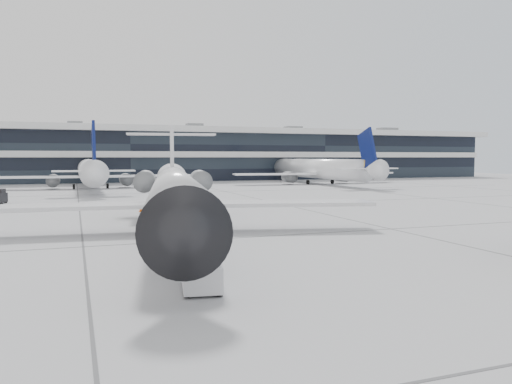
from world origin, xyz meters
name	(u,v)px	position (x,y,z in m)	size (l,w,h in m)	color
ground	(254,237)	(0.00, 0.00, 0.00)	(220.00, 220.00, 0.00)	#9B9B9E
terminal	(125,157)	(0.00, 82.00, 5.00)	(170.00, 22.00, 10.00)	black
bg_jet_center	(91,188)	(-8.00, 55.00, 0.00)	(32.00, 40.00, 9.60)	white
bg_jet_right	(315,184)	(32.00, 55.00, 0.00)	(32.00, 40.00, 9.60)	white
regional_jet	(175,192)	(-4.21, 3.59, 2.65)	(26.86, 33.49, 7.76)	white
baggage_tug	(201,272)	(-6.02, -10.92, 0.67)	(1.74, 2.53, 1.48)	silver
traffic_cone	(141,209)	(-4.78, 16.93, 0.27)	(0.52, 0.52, 0.58)	#DC510B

